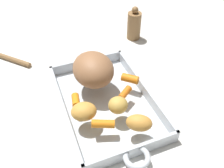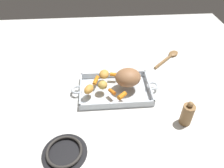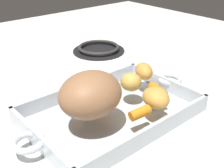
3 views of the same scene
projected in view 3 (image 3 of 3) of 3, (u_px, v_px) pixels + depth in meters
ground_plane at (112, 116)px, 0.62m from camera, size 1.86×1.86×0.00m
roasting_dish at (112, 112)px, 0.61m from camera, size 0.44×0.24×0.04m
pork_roast at (90, 94)px, 0.54m from camera, size 0.14×0.12×0.09m
baby_carrot_short at (80, 86)px, 0.64m from camera, size 0.05×0.05×0.03m
baby_carrot_long at (105, 86)px, 0.64m from camera, size 0.04×0.05×0.02m
baby_carrot_center_left at (142, 112)px, 0.54m from camera, size 0.05×0.03×0.02m
baby_carrot_center_right at (158, 90)px, 0.62m from camera, size 0.04×0.06×0.02m
potato_golden_small at (131, 82)px, 0.63m from camera, size 0.05×0.05×0.04m
potato_golden_large at (156, 98)px, 0.57m from camera, size 0.06×0.07×0.04m
potato_whole at (144, 71)px, 0.69m from camera, size 0.07×0.07×0.04m
stove_burner_rear at (99, 49)px, 0.97m from camera, size 0.18×0.18×0.02m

